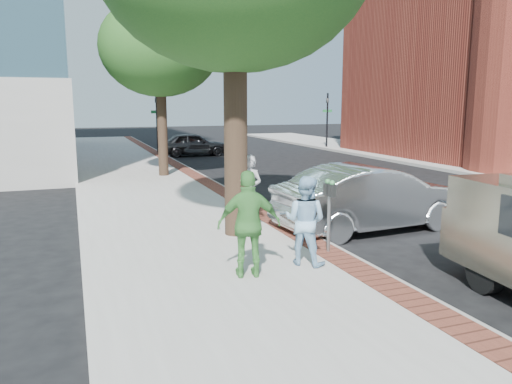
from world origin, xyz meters
name	(u,v)px	position (x,y,z in m)	size (l,w,h in m)	color
ground	(294,261)	(0.00, 0.00, 0.00)	(120.00, 120.00, 0.00)	black
sidewalk	(155,194)	(-1.50, 8.00, 0.07)	(5.00, 60.00, 0.15)	#9E9991
brick_strip	(218,188)	(0.70, 8.00, 0.15)	(0.60, 60.00, 0.01)	brown
curb	(227,190)	(1.05, 8.00, 0.07)	(0.10, 60.00, 0.15)	gray
signal_near	(157,118)	(0.90, 22.00, 2.25)	(0.70, 0.15, 3.80)	black
signal_far	(327,116)	(12.50, 22.00, 2.25)	(0.70, 0.15, 3.80)	black
tree_far	(160,48)	(-0.50, 12.00, 5.30)	(4.80, 4.80, 7.14)	black
parking_meter	(329,200)	(0.70, -0.09, 1.21)	(0.12, 0.32, 1.47)	gray
person_gray	(249,191)	(-0.08, 2.45, 1.02)	(0.64, 0.42, 1.75)	#A8A8AD
person_officer	(305,220)	(-0.08, -0.61, 0.98)	(0.80, 0.63, 1.65)	#94C3E5
person_green	(249,224)	(-1.28, -0.90, 1.07)	(1.08, 0.45, 1.85)	#489343
sedan_silver	(372,198)	(2.83, 1.64, 0.81)	(1.72, 4.93, 1.62)	silver
bg_car	(193,144)	(2.77, 20.61, 0.70)	(1.65, 4.10, 1.40)	black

